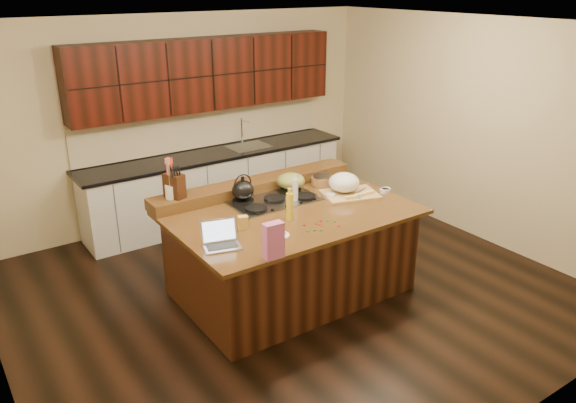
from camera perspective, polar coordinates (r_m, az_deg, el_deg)
room at (r=5.48m, az=0.30°, el=3.25°), size 5.52×5.02×2.72m
island at (r=5.82m, az=0.28°, el=-5.06°), size 2.40×1.60×0.92m
back_ledge at (r=6.15m, az=-3.43°, el=1.67°), size 2.40×0.30×0.12m
cooktop at (r=5.85m, az=-1.38°, el=0.16°), size 0.92×0.52×0.05m
back_counter at (r=7.56m, az=-7.50°, el=5.39°), size 3.70×0.66×2.40m
kettle at (r=5.76m, az=-4.60°, el=1.15°), size 0.23×0.23×0.21m
green_bowl at (r=6.07m, az=0.31°, el=2.11°), size 0.38×0.38×0.17m
laptop at (r=4.91m, az=-6.86°, el=-3.82°), size 0.37×0.32×0.22m
oil_bottle at (r=5.36m, az=0.18°, el=-0.52°), size 0.09×0.09×0.27m
vinegar_bottle at (r=5.80m, az=0.73°, el=1.13°), size 0.07×0.07×0.25m
wooden_tray at (r=6.05m, az=5.86°, el=1.67°), size 0.67×0.57×0.23m
ramekin_a at (r=6.17m, az=9.78°, el=1.06°), size 0.12×0.12×0.04m
ramekin_b at (r=6.19m, az=9.92°, el=1.14°), size 0.12×0.12×0.04m
ramekin_c at (r=5.96m, az=4.36°, el=0.58°), size 0.13×0.13×0.04m
strainer_bowl at (r=6.33m, az=3.46°, el=2.12°), size 0.25×0.25×0.09m
kitchen_timer at (r=5.91m, az=7.20°, el=0.43°), size 0.09×0.09×0.07m
pink_bag at (r=4.63m, az=-1.50°, el=-3.99°), size 0.17×0.10×0.31m
candy_plate at (r=5.08m, az=-0.85°, el=-3.45°), size 0.18×0.18×0.01m
package_box at (r=5.21m, az=-4.60°, el=-2.15°), size 0.11×0.09×0.13m
utensil_crock at (r=5.70m, az=-11.77°, el=0.99°), size 0.14×0.14×0.14m
knife_block at (r=5.70m, az=-11.47°, el=1.57°), size 0.19×0.23×0.25m
gumdrop_0 at (r=5.28m, az=5.20°, el=-2.46°), size 0.02×0.02×0.02m
gumdrop_1 at (r=5.18m, az=3.36°, el=-2.92°), size 0.02×0.02×0.02m
gumdrop_2 at (r=5.38m, az=3.32°, el=-1.96°), size 0.02×0.02×0.02m
gumdrop_3 at (r=5.18m, az=2.73°, el=-2.90°), size 0.02×0.02×0.02m
gumdrop_4 at (r=5.31m, az=2.89°, el=-2.25°), size 0.02×0.02×0.02m
gumdrop_5 at (r=5.39m, az=4.03°, el=-1.92°), size 0.02×0.02×0.02m
gumdrop_6 at (r=5.27m, az=1.66°, el=-2.41°), size 0.02×0.02×0.02m
gumdrop_7 at (r=5.38m, az=4.82°, el=-1.99°), size 0.02×0.02×0.02m
gumdrop_8 at (r=5.29m, az=3.28°, el=-2.37°), size 0.02×0.02×0.02m
gumdrop_9 at (r=5.16m, az=2.00°, el=-2.98°), size 0.02×0.02×0.02m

